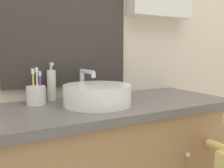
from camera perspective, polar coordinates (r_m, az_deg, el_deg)
The scene contains 4 objects.
wall_back at distance 1.47m, azimuth -4.94°, elevation 15.54°, with size 3.20×0.18×2.50m.
sink_basin at distance 1.17m, azimuth -3.42°, elevation -2.32°, with size 0.32×0.37×0.16m.
toothbrush_holder at distance 1.23m, azimuth -16.95°, elevation -2.26°, with size 0.09×0.09×0.18m.
soap_dispenser at distance 1.30m, azimuth -13.65°, elevation -0.17°, with size 0.04×0.04×0.19m.
Camera 1 is at (-0.58, -0.70, 1.07)m, focal length 40.00 mm.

